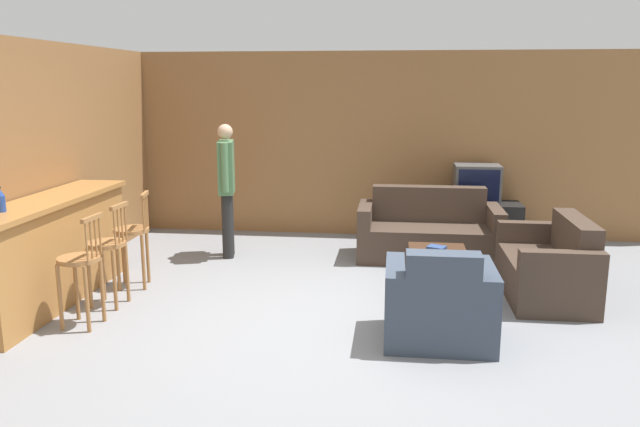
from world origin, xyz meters
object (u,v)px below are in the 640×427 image
bottle (0,201)px  bar_chair_near (81,268)px  bar_chair_far (133,237)px  coffee_table (439,260)px  bar_chair_mid (108,252)px  tv (477,184)px  armchair_near (439,306)px  book_on_table (437,248)px  tv_unit (474,223)px  couch_far (429,233)px  loveseat_right (549,268)px  person_by_window (227,183)px

bottle → bar_chair_near: bearing=7.0°
bar_chair_far → coffee_table: bar_chair_far is taller
bar_chair_mid → coffee_table: 3.34m
tv → bar_chair_near: bearing=-138.2°
bar_chair_mid → armchair_near: size_ratio=1.13×
armchair_near → coffee_table: size_ratio=0.83×
bar_chair_mid → book_on_table: bar_chair_mid is taller
tv_unit → tv: (0.00, -0.00, 0.55)m
bottle → tv: bearing=38.0°
couch_far → loveseat_right: (1.15, -1.35, -0.00)m
bar_chair_mid → armchair_near: (3.16, -0.51, -0.23)m
armchair_near → loveseat_right: 1.75m
person_by_window → tv: bearing=17.7°
coffee_table → loveseat_right: bearing=-1.1°
book_on_table → person_by_window: size_ratio=0.14×
bar_chair_near → book_on_table: size_ratio=4.44×
bar_chair_mid → couch_far: (3.20, 2.13, -0.24)m
bar_chair_near → bar_chair_mid: same height
bar_chair_near → tv_unit: 5.18m
armchair_near → coffee_table: armchair_near is taller
bar_chair_near → couch_far: (3.20, 2.67, -0.24)m
bottle → couch_far: bearing=35.5°
tv_unit → book_on_table: 1.95m
bar_chair_mid → person_by_window: person_by_window is taller
coffee_table → bottle: (-3.89, -1.42, 0.81)m
bar_chair_mid → book_on_table: size_ratio=4.44×
tv_unit → bar_chair_far: bearing=-149.0°
armchair_near → bottle: 3.90m
bar_chair_near → tv_unit: (3.86, 3.45, -0.26)m
bar_chair_near → person_by_window: person_by_window is taller
tv_unit → tv: tv is taller
bar_chair_far → person_by_window: person_by_window is taller
coffee_table → book_on_table: book_on_table is taller
coffee_table → tv: size_ratio=1.83×
coffee_table → tv_unit: size_ratio=0.90×
bar_chair_far → tv: (3.86, 2.31, 0.28)m
couch_far → coffee_table: (0.04, -1.33, 0.03)m
bar_chair_near → loveseat_right: 4.55m
bar_chair_far → coffee_table: size_ratio=0.93×
bar_chair_mid → couch_far: bar_chair_mid is taller
tv → loveseat_right: bearing=-76.9°
couch_far → bottle: 4.80m
loveseat_right → tv: tv is taller
bar_chair_far → armchair_near: 3.35m
armchair_near → book_on_table: size_ratio=3.94×
couch_far → coffee_table: bearing=-88.3°
couch_far → tv: 1.14m
person_by_window → bar_chair_near: bearing=-105.7°
armchair_near → tv: bearing=78.4°
person_by_window → bar_chair_far: bearing=-117.8°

